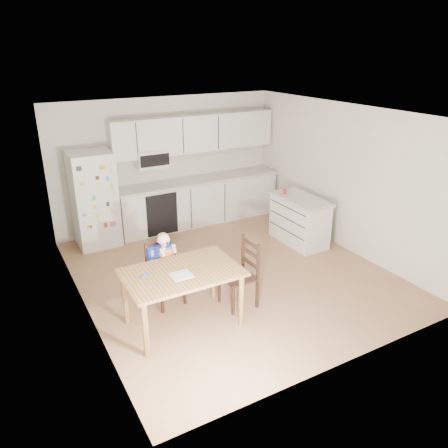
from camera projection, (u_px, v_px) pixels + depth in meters
room at (216, 190)px, 6.90m from camera, size 4.52×5.01×2.51m
refrigerator at (94, 199)px, 7.70m from camera, size 0.72×0.70×1.70m
kitchen_run at (196, 180)px, 8.69m from camera, size 3.37×0.62×2.15m
kitchen_island at (299, 220)px, 7.92m from camera, size 0.61×1.16×0.85m
red_cup at (285, 191)px, 7.96m from camera, size 0.07×0.07×0.09m
dining_table at (182, 278)px, 5.45m from camera, size 1.44×0.93×0.77m
napkin at (181, 275)px, 5.30m from camera, size 0.26×0.22×0.01m
toddler_spoon at (143, 276)px, 5.28m from camera, size 0.12×0.06×0.02m
chair_booster at (163, 261)px, 5.95m from camera, size 0.46×0.46×1.06m
chair_side at (244, 269)px, 5.96m from camera, size 0.42×0.42×0.95m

